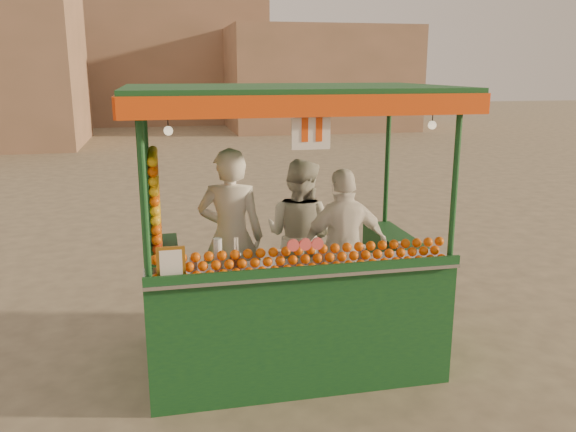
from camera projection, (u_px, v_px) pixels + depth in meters
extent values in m
plane|color=brown|center=(265.00, 359.00, 6.27)|extent=(90.00, 90.00, 0.00)
cube|color=#9C7259|center=(318.00, 79.00, 29.85)|extent=(9.00, 6.00, 5.00)
cube|color=#9C7259|center=(138.00, 59.00, 33.44)|extent=(14.00, 7.00, 7.00)
cube|color=#113E1F|center=(288.00, 342.00, 6.32)|extent=(2.87, 1.77, 0.33)
cylinder|color=black|center=(194.00, 348.00, 6.10)|extent=(0.40, 0.11, 0.40)
cylinder|color=black|center=(376.00, 330.00, 6.51)|extent=(0.40, 0.11, 0.40)
cube|color=#113E1F|center=(304.00, 316.00, 5.49)|extent=(2.87, 0.33, 0.88)
cube|color=#113E1F|center=(164.00, 294.00, 6.01)|extent=(0.33, 1.44, 0.88)
cube|color=#113E1F|center=(398.00, 276.00, 6.53)|extent=(0.33, 1.44, 0.88)
cube|color=#B2B2B7|center=(304.00, 268.00, 5.41)|extent=(2.87, 0.51, 0.03)
cylinder|color=#113E1F|center=(144.00, 198.00, 4.80)|extent=(0.06, 0.06, 1.55)
cylinder|color=#113E1F|center=(455.00, 184.00, 5.37)|extent=(0.06, 0.06, 1.55)
cylinder|color=#113E1F|center=(147.00, 166.00, 6.37)|extent=(0.06, 0.06, 1.55)
cylinder|color=#113E1F|center=(387.00, 158.00, 6.94)|extent=(0.06, 0.06, 1.55)
cube|color=#113E1F|center=(288.00, 90.00, 5.67)|extent=(3.09, 1.99, 0.09)
cube|color=#E4450C|center=(314.00, 106.00, 4.75)|extent=(3.09, 0.04, 0.18)
cube|color=#E4450C|center=(269.00, 95.00, 6.63)|extent=(3.09, 0.04, 0.18)
cube|color=#E4450C|center=(123.00, 102.00, 5.37)|extent=(0.04, 1.99, 0.18)
cube|color=#E4450C|center=(436.00, 98.00, 6.01)|extent=(0.04, 1.99, 0.18)
cylinder|color=#FF4F4D|center=(305.00, 244.00, 5.20)|extent=(0.11, 0.03, 0.11)
cube|color=#BE7B23|center=(171.00, 264.00, 4.98)|extent=(0.24, 0.02, 0.31)
cube|color=white|center=(311.00, 130.00, 4.88)|extent=(0.33, 0.02, 0.33)
sphere|color=#FFE5B2|center=(168.00, 131.00, 4.79)|extent=(0.08, 0.08, 0.08)
sphere|color=#FFE5B2|center=(432.00, 125.00, 5.27)|extent=(0.08, 0.08, 0.08)
imported|color=silver|center=(231.00, 237.00, 6.22)|extent=(0.78, 0.60, 1.90)
imported|color=beige|center=(300.00, 235.00, 6.60)|extent=(1.06, 1.04, 1.73)
imported|color=white|center=(344.00, 248.00, 6.20)|extent=(1.02, 0.50, 1.69)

